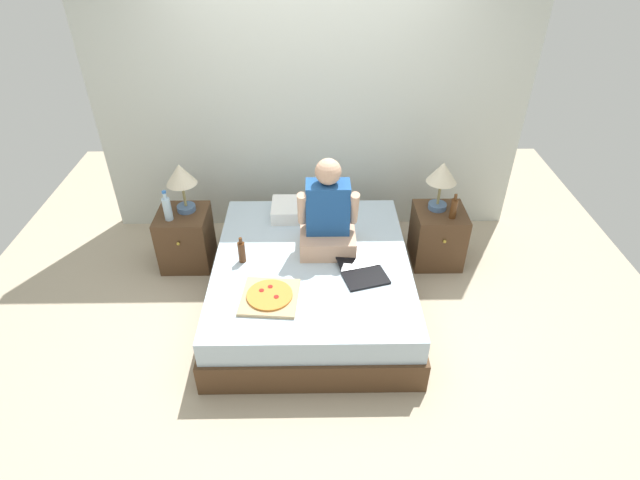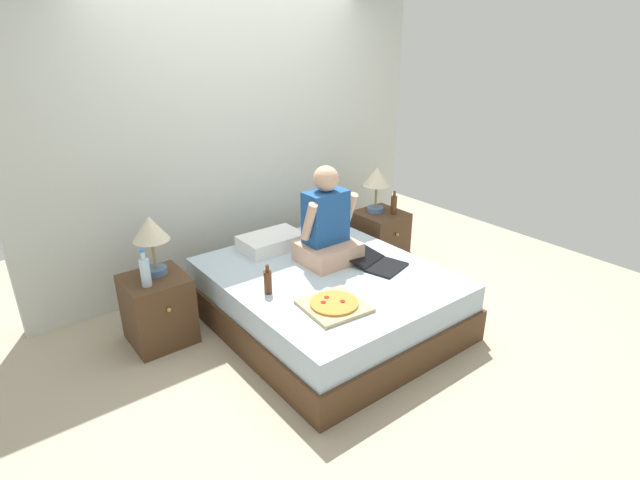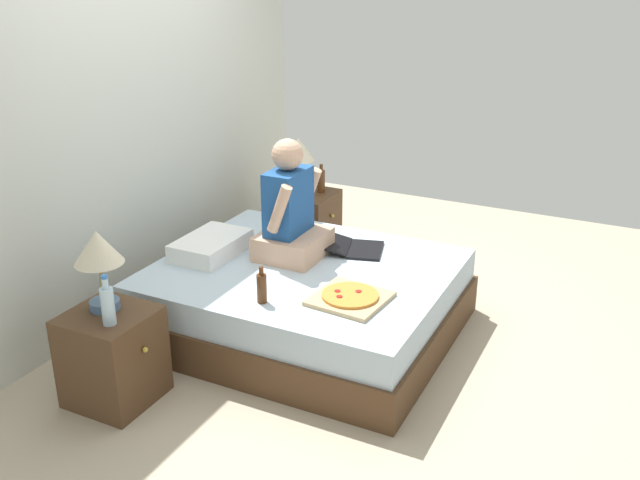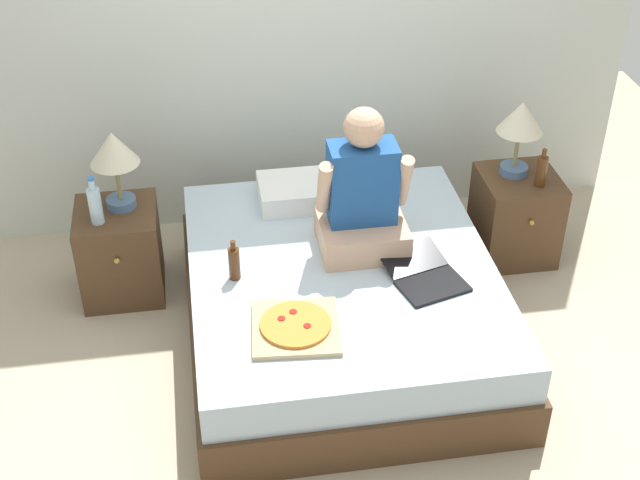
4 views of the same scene
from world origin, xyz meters
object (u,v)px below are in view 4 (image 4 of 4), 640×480
at_px(bed, 342,302).
at_px(nightstand_left, 120,252).
at_px(lamp_on_left_nightstand, 114,154).
at_px(beer_bottle_on_bed, 234,263).
at_px(person_seated, 362,198).
at_px(laptop, 426,277).
at_px(lamp_on_right_nightstand, 520,122).
at_px(beer_bottle, 541,170).
at_px(pizza_box, 296,327).
at_px(nightstand_right, 515,216).
at_px(water_bottle, 95,204).

bearing_deg(bed, nightstand_left, 152.92).
distance_m(lamp_on_left_nightstand, beer_bottle_on_bed, 0.91).
xyz_separation_m(bed, person_seated, (0.13, 0.17, 0.52)).
relative_size(bed, beer_bottle_on_bed, 8.41).
bearing_deg(bed, lamp_on_left_nightstand, 150.10).
distance_m(nightstand_left, beer_bottle_on_bed, 0.89).
distance_m(nightstand_left, laptop, 1.72).
height_order(nightstand_left, lamp_on_right_nightstand, lamp_on_right_nightstand).
height_order(bed, beer_bottle, beer_bottle).
bearing_deg(person_seated, pizza_box, -124.73).
bearing_deg(lamp_on_left_nightstand, laptop, -28.67).
xyz_separation_m(lamp_on_left_nightstand, lamp_on_right_nightstand, (2.22, 0.00, 0.00)).
relative_size(beer_bottle, pizza_box, 0.53).
relative_size(pizza_box, beer_bottle_on_bed, 1.97).
relative_size(bed, nightstand_right, 3.51).
bearing_deg(person_seated, bed, -127.47).
height_order(water_bottle, pizza_box, water_bottle).
distance_m(person_seated, pizza_box, 0.80).
xyz_separation_m(nightstand_right, person_seated, (-1.02, -0.42, 0.48)).
bearing_deg(bed, beer_bottle, 21.77).
bearing_deg(pizza_box, beer_bottle, 31.73).
bearing_deg(beer_bottle, lamp_on_left_nightstand, 176.30).
bearing_deg(lamp_on_right_nightstand, lamp_on_left_nightstand, 180.00).
distance_m(bed, lamp_on_left_nightstand, 1.42).
bearing_deg(water_bottle, nightstand_left, 48.35).
bearing_deg(nightstand_left, bed, -27.08).
height_order(lamp_on_left_nightstand, lamp_on_right_nightstand, same).
height_order(nightstand_left, person_seated, person_seated).
distance_m(nightstand_left, pizza_box, 1.35).
bearing_deg(bed, nightstand_right, 27.08).
xyz_separation_m(nightstand_left, nightstand_right, (2.29, 0.00, 0.00)).
relative_size(nightstand_right, beer_bottle, 2.29).
bearing_deg(lamp_on_right_nightstand, laptop, -131.76).
distance_m(lamp_on_left_nightstand, water_bottle, 0.28).
relative_size(water_bottle, lamp_on_right_nightstand, 0.61).
bearing_deg(beer_bottle, person_seated, -163.70).
relative_size(lamp_on_left_nightstand, nightstand_right, 0.85).
bearing_deg(lamp_on_left_nightstand, person_seated, -20.78).
height_order(lamp_on_right_nightstand, laptop, lamp_on_right_nightstand).
distance_m(lamp_on_left_nightstand, nightstand_right, 2.32).
xyz_separation_m(nightstand_right, laptop, (-0.76, -0.76, 0.21)).
relative_size(lamp_on_right_nightstand, beer_bottle_on_bed, 2.05).
xyz_separation_m(bed, nightstand_left, (-1.14, 0.58, 0.04)).
bearing_deg(water_bottle, lamp_on_right_nightstand, 3.43).
bearing_deg(pizza_box, person_seated, 55.27).
xyz_separation_m(nightstand_left, pizza_box, (0.84, -1.04, 0.21)).
distance_m(water_bottle, person_seated, 1.40).
height_order(laptop, beer_bottle_on_bed, beer_bottle_on_bed).
xyz_separation_m(lamp_on_left_nightstand, nightstand_right, (2.25, -0.05, -0.59)).
relative_size(nightstand_left, lamp_on_right_nightstand, 1.17).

